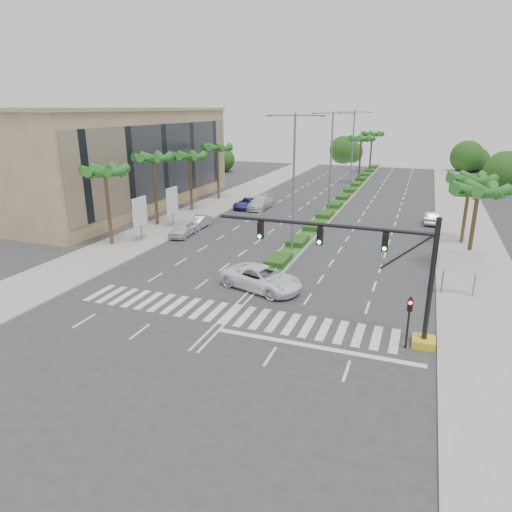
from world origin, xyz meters
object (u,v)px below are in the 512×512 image
(car_parked_b, at_px, (199,222))
(car_crossing, at_px, (262,278))
(car_right, at_px, (432,218))
(car_parked_a, at_px, (183,229))
(car_parked_c, at_px, (246,203))
(car_parked_d, at_px, (260,203))

(car_parked_b, height_order, car_crossing, car_crossing)
(car_parked_b, height_order, car_right, car_right)
(car_right, bearing_deg, car_parked_b, 27.05)
(car_parked_a, height_order, car_right, car_parked_a)
(car_parked_c, height_order, car_crossing, car_crossing)
(car_parked_c, bearing_deg, car_parked_d, 14.04)
(car_parked_b, relative_size, car_crossing, 0.64)
(car_parked_a, xyz_separation_m, car_parked_d, (2.92, 14.98, 0.05))
(car_parked_c, height_order, car_right, car_right)
(car_parked_b, bearing_deg, car_parked_a, -87.81)
(car_parked_d, relative_size, car_right, 1.34)
(car_crossing, distance_m, car_right, 27.33)
(car_parked_b, relative_size, car_parked_d, 0.71)
(car_parked_c, relative_size, car_right, 1.15)
(car_parked_a, height_order, car_parked_d, car_parked_d)
(car_parked_c, xyz_separation_m, car_parked_d, (1.81, 0.35, 0.14))
(car_crossing, bearing_deg, car_right, -6.48)
(car_parked_c, bearing_deg, car_parked_a, -91.09)
(car_parked_a, height_order, car_parked_b, car_parked_a)
(car_parked_a, xyz_separation_m, car_parked_c, (1.11, 14.63, -0.09))
(car_parked_a, bearing_deg, car_parked_b, 84.39)
(car_crossing, xyz_separation_m, car_right, (11.33, 24.86, -0.17))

